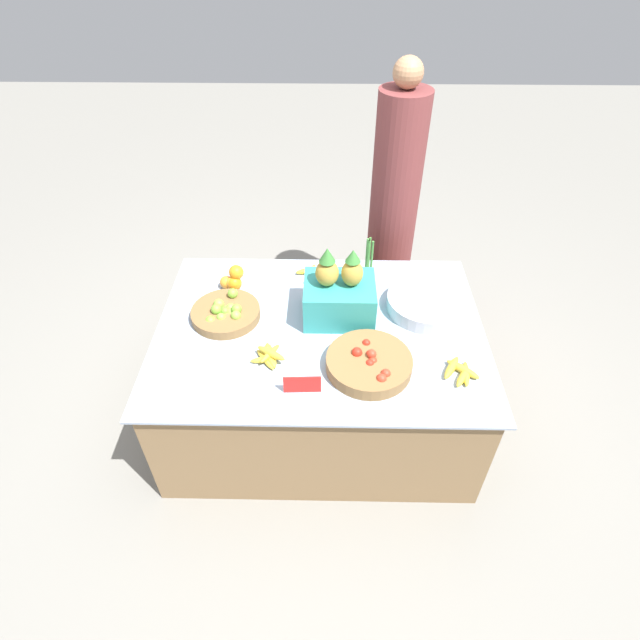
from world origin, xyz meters
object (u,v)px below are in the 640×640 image
object	(u,v)px
vendor_person	(393,210)
tomato_basket	(369,363)
lime_bowl	(226,313)
produce_crate	(339,295)
metal_bowl	(426,303)
price_sign	(302,385)

from	to	relation	value
vendor_person	tomato_basket	bearing A→B (deg)	-99.82
lime_bowl	produce_crate	world-z (taller)	produce_crate
tomato_basket	vendor_person	xyz separation A→B (m)	(0.21, 1.19, 0.09)
metal_bowl	tomato_basket	bearing A→B (deg)	-126.63
lime_bowl	tomato_basket	bearing A→B (deg)	-25.78
price_sign	vendor_person	world-z (taller)	vendor_person
lime_bowl	produce_crate	bearing A→B (deg)	3.00
vendor_person	lime_bowl	bearing A→B (deg)	-135.89
price_sign	produce_crate	xyz separation A→B (m)	(0.16, 0.50, 0.08)
tomato_basket	price_sign	world-z (taller)	tomato_basket
lime_bowl	vendor_person	world-z (taller)	vendor_person
lime_bowl	price_sign	world-z (taller)	lime_bowl
produce_crate	vendor_person	xyz separation A→B (m)	(0.33, 0.83, -0.00)
lime_bowl	price_sign	bearing A→B (deg)	-49.85
tomato_basket	vendor_person	world-z (taller)	vendor_person
tomato_basket	metal_bowl	bearing A→B (deg)	53.37
metal_bowl	vendor_person	xyz separation A→B (m)	(-0.10, 0.77, 0.08)
price_sign	vendor_person	distance (m)	1.42
metal_bowl	price_sign	distance (m)	0.81
metal_bowl	lime_bowl	bearing A→B (deg)	-175.17
tomato_basket	metal_bowl	xyz separation A→B (m)	(0.31, 0.41, 0.00)
price_sign	vendor_person	size ratio (longest dim) A/B	0.10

